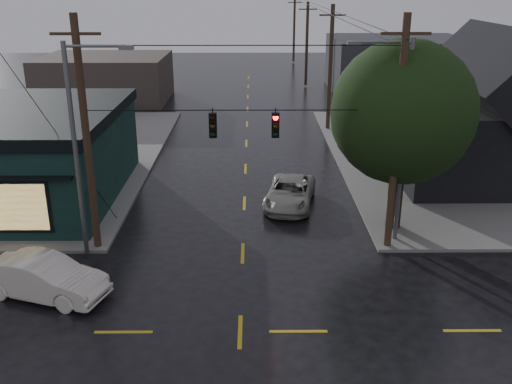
{
  "coord_description": "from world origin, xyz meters",
  "views": [
    {
      "loc": [
        0.43,
        -16.64,
        11.33
      ],
      "look_at": [
        0.59,
        5.99,
        2.89
      ],
      "focal_mm": 40.0,
      "sensor_mm": 36.0,
      "label": 1
    }
  ],
  "objects_px": {
    "utility_pole_ne": "(387,248)",
    "suv_silver": "(290,193)",
    "utility_pole_nw": "(98,249)",
    "sedan_cream": "(44,278)",
    "corner_tree": "(403,113)"
  },
  "relations": [
    {
      "from": "utility_pole_ne",
      "to": "suv_silver",
      "type": "height_order",
      "value": "utility_pole_ne"
    },
    {
      "from": "utility_pole_nw",
      "to": "sedan_cream",
      "type": "relative_size",
      "value": 2.08
    },
    {
      "from": "utility_pole_ne",
      "to": "suv_silver",
      "type": "bearing_deg",
      "value": 128.04
    },
    {
      "from": "utility_pole_nw",
      "to": "suv_silver",
      "type": "xyz_separation_m",
      "value": [
        8.94,
        5.19,
        0.71
      ]
    },
    {
      "from": "corner_tree",
      "to": "utility_pole_nw",
      "type": "distance_m",
      "value": 15.0
    },
    {
      "from": "sedan_cream",
      "to": "suv_silver",
      "type": "xyz_separation_m",
      "value": [
        9.87,
        9.31,
        -0.09
      ]
    },
    {
      "from": "utility_pole_ne",
      "to": "suv_silver",
      "type": "distance_m",
      "value": 6.63
    },
    {
      "from": "corner_tree",
      "to": "sedan_cream",
      "type": "relative_size",
      "value": 1.82
    },
    {
      "from": "sedan_cream",
      "to": "suv_silver",
      "type": "height_order",
      "value": "sedan_cream"
    },
    {
      "from": "corner_tree",
      "to": "utility_pole_nw",
      "type": "bearing_deg",
      "value": -171.53
    },
    {
      "from": "suv_silver",
      "to": "sedan_cream",
      "type": "bearing_deg",
      "value": -126.07
    },
    {
      "from": "corner_tree",
      "to": "utility_pole_nw",
      "type": "relative_size",
      "value": 0.87
    },
    {
      "from": "utility_pole_nw",
      "to": "utility_pole_ne",
      "type": "xyz_separation_m",
      "value": [
        13.0,
        0.0,
        0.0
      ]
    },
    {
      "from": "utility_pole_ne",
      "to": "suv_silver",
      "type": "xyz_separation_m",
      "value": [
        -4.06,
        5.19,
        0.71
      ]
    },
    {
      "from": "corner_tree",
      "to": "sedan_cream",
      "type": "height_order",
      "value": "corner_tree"
    }
  ]
}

